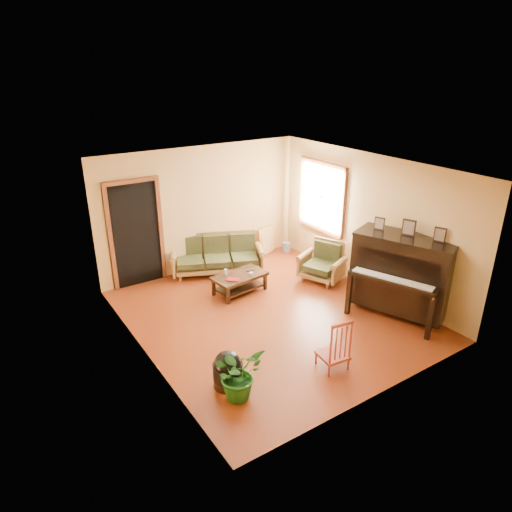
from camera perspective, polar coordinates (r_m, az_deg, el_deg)
floor at (r=8.11m, az=1.83°, el=-7.37°), size 5.00×5.00×0.00m
doorway at (r=9.12m, az=-14.74°, el=2.53°), size 1.08×0.16×2.05m
window at (r=9.75m, az=8.25°, el=7.32°), size 0.12×1.36×1.46m
sofa at (r=9.53m, az=-4.89°, el=0.11°), size 2.04×1.48×0.80m
coffee_table at (r=8.78m, az=-2.06°, el=-3.46°), size 1.08×0.68×0.37m
armchair at (r=9.26m, az=8.20°, el=-0.77°), size 1.02×1.04×0.81m
piano at (r=8.23m, az=17.69°, el=-2.37°), size 1.48×1.87×1.44m
footstool at (r=6.43m, az=-3.53°, el=-14.43°), size 0.50×0.50×0.40m
red_chair at (r=6.72m, az=9.67°, el=-10.63°), size 0.44×0.47×0.83m
leaning_frame at (r=10.49m, az=1.30°, el=1.95°), size 0.50×0.27×0.66m
ceramic_crock at (r=10.69m, az=3.82°, el=1.09°), size 0.19×0.19×0.24m
potted_plant at (r=6.15m, az=-2.22°, el=-14.46°), size 0.75×0.68×0.72m
book at (r=8.43m, az=-3.03°, el=-3.19°), size 0.28×0.28×0.02m
candle at (r=8.71m, az=-3.81°, el=-1.97°), size 0.07×0.07×0.11m
glass_jar at (r=8.68m, az=-0.59°, el=-2.23°), size 0.08×0.08×0.05m
remote at (r=8.85m, az=-0.73°, el=-1.84°), size 0.15×0.09×0.01m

